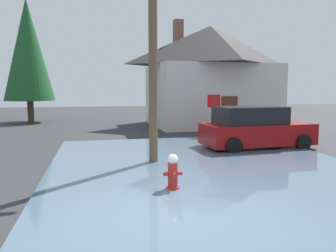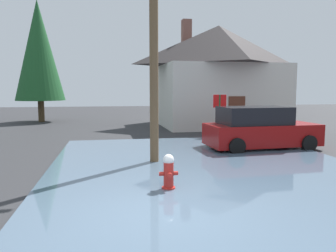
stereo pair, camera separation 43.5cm
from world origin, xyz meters
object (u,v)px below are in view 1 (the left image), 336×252
at_px(fire_hydrant, 173,173).
at_px(pine_tree_mid_left, 28,50).
at_px(stop_sign_far, 214,107).
at_px(house, 210,74).
at_px(parked_car, 255,129).
at_px(utility_pole, 153,37).

relative_size(fire_hydrant, pine_tree_mid_left, 0.10).
distance_m(stop_sign_far, pine_tree_mid_left, 14.74).
height_order(house, pine_tree_mid_left, pine_tree_mid_left).
xyz_separation_m(fire_hydrant, parked_car, (4.60, 4.95, 0.37)).
relative_size(house, parked_car, 1.81).
distance_m(fire_hydrant, parked_car, 6.77).
bearing_deg(pine_tree_mid_left, fire_hydrant, -70.66).
bearing_deg(house, utility_pole, -117.74).
height_order(utility_pole, pine_tree_mid_left, pine_tree_mid_left).
relative_size(fire_hydrant, utility_pole, 0.12).
bearing_deg(stop_sign_far, house, 72.89).
bearing_deg(house, parked_car, -97.12).
height_order(parked_car, pine_tree_mid_left, pine_tree_mid_left).
bearing_deg(house, stop_sign_far, -107.11).
distance_m(fire_hydrant, house, 15.20).
height_order(stop_sign_far, pine_tree_mid_left, pine_tree_mid_left).
bearing_deg(utility_pole, house, 62.26).
bearing_deg(stop_sign_far, parked_car, -79.82).
distance_m(fire_hydrant, utility_pole, 4.72).
height_order(stop_sign_far, parked_car, stop_sign_far).
relative_size(fire_hydrant, stop_sign_far, 0.42).
xyz_separation_m(stop_sign_far, pine_tree_mid_left, (-10.36, 9.85, 3.61)).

